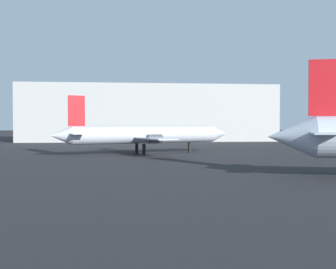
% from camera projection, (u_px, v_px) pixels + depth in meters
% --- Properties ---
extents(airplane_distant, '(30.47, 21.21, 9.32)m').
position_uv_depth(airplane_distant, '(146.00, 135.00, 67.36)').
color(airplane_distant, silver).
rests_on(airplane_distant, ground_plane).
extents(terminal_building, '(71.87, 20.16, 15.93)m').
position_uv_depth(terminal_building, '(149.00, 114.00, 119.82)').
color(terminal_building, '#B7B7B2').
rests_on(terminal_building, ground_plane).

